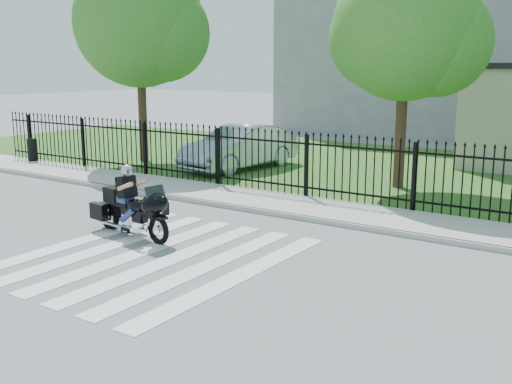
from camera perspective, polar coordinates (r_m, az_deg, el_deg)
The scene contains 12 objects.
ground at distance 11.78m, azimuth -9.67°, elevation -6.08°, with size 120.00×120.00×0.00m, color slate.
crosswalk at distance 11.78m, azimuth -9.67°, elevation -6.06°, with size 5.00×5.50×0.01m, color silver, non-canonical shape.
sidewalk at distance 15.63m, azimuth 2.98°, elevation -1.20°, with size 40.00×2.00×0.12m, color #ADAAA3.
curb at distance 14.80m, azimuth 0.99°, elevation -1.94°, with size 40.00×0.12×0.12m, color #ADAAA3.
grass_strip at distance 21.84m, azimuth 12.44°, elevation 2.18°, with size 40.00×12.00×0.02m, color #326021.
iron_fence at distance 16.31m, azimuth 4.81°, elevation 2.35°, with size 26.00×0.04×1.80m.
tree_left at distance 23.29m, azimuth -11.08°, elevation 15.59°, with size 4.80×4.80×7.58m.
tree_mid at distance 18.23m, azimuth 14.07°, elevation 14.92°, with size 4.20×4.20×6.78m.
building_tall at distance 35.83m, azimuth 16.80°, elevation 15.30°, with size 15.00×10.00×12.00m, color #989BA0.
motorcycle_rider at distance 13.15m, azimuth -11.90°, elevation -1.33°, with size 2.39×1.00×1.59m.
parked_car at distance 21.18m, azimuth -1.55°, elevation 4.30°, with size 1.63×4.67×1.54m, color #A7B5D2.
litter_bin at distance 23.89m, azimuth -20.52°, elevation 3.80°, with size 0.37×0.37×0.82m, color black.
Camera 1 is at (7.77, -8.08, 3.62)m, focal length 42.00 mm.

